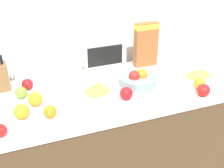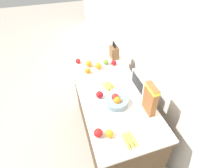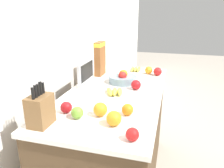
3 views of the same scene
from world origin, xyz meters
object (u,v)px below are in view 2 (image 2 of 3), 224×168
at_px(apple_by_knife_block, 114,63).
at_px(apple_middle, 98,133).
at_px(knife_block, 114,52).
at_px(banana_bunch_left, 129,140).
at_px(small_monitor, 138,83).
at_px(orange_mid_left, 88,71).
at_px(cereal_box, 150,98).
at_px(orange_by_cereal, 109,134).
at_px(orange_mid_right, 98,66).
at_px(fruit_bowl, 116,101).
at_px(banana_bunch_right, 108,85).
at_px(apple_leftmost, 78,61).
at_px(apple_near_bananas, 100,95).
at_px(apple_rightmost, 106,62).
at_px(orange_back_center, 89,64).

height_order(apple_by_knife_block, apple_middle, apple_middle).
xyz_separation_m(knife_block, banana_bunch_left, (1.32, -0.31, -0.08)).
bearing_deg(apple_middle, small_monitor, 127.05).
bearing_deg(orange_mid_left, small_monitor, 43.55).
relative_size(cereal_box, orange_mid_left, 4.51).
distance_m(orange_by_cereal, orange_mid_right, 1.05).
bearing_deg(small_monitor, orange_mid_right, -150.30).
distance_m(knife_block, fruit_bowl, 0.91).
xyz_separation_m(banana_bunch_left, orange_mid_left, (-1.08, -0.13, 0.02)).
distance_m(small_monitor, banana_bunch_right, 0.36).
xyz_separation_m(small_monitor, fruit_bowl, (0.12, -0.30, -0.07)).
xyz_separation_m(fruit_bowl, apple_leftmost, (-0.89, -0.25, -0.00)).
relative_size(apple_near_bananas, orange_mid_right, 0.93).
bearing_deg(apple_by_knife_block, apple_rightmost, -117.75).
height_order(cereal_box, banana_bunch_left, cereal_box).
height_order(fruit_bowl, apple_leftmost, fruit_bowl).
height_order(apple_leftmost, apple_by_knife_block, apple_by_knife_block).
xyz_separation_m(banana_bunch_right, apple_by_knife_block, (-0.40, 0.21, 0.02)).
distance_m(banana_bunch_left, apple_by_knife_block, 1.17).
xyz_separation_m(apple_by_knife_block, orange_back_center, (-0.08, -0.33, 0.01)).
xyz_separation_m(apple_near_bananas, apple_rightmost, (-0.60, 0.25, -0.00)).
xyz_separation_m(apple_leftmost, orange_mid_left, (0.27, 0.08, 0.00)).
bearing_deg(apple_middle, apple_by_knife_block, 154.14).
bearing_deg(apple_by_knife_block, orange_back_center, -103.07).
relative_size(banana_bunch_left, apple_leftmost, 2.79).
relative_size(knife_block, banana_bunch_right, 1.56).
bearing_deg(apple_leftmost, fruit_bowl, 15.86).
relative_size(apple_by_knife_block, orange_mid_left, 1.01).
height_order(banana_bunch_right, apple_rightmost, apple_rightmost).
distance_m(apple_near_bananas, orange_by_cereal, 0.50).
bearing_deg(orange_mid_right, apple_rightmost, 118.74).
height_order(apple_rightmost, orange_back_center, orange_back_center).
relative_size(orange_by_cereal, orange_back_center, 0.88).
bearing_deg(apple_near_bananas, apple_middle, -16.60).
height_order(apple_near_bananas, orange_mid_right, orange_mid_right).
distance_m(fruit_bowl, apple_near_bananas, 0.21).
height_order(small_monitor, apple_near_bananas, small_monitor).
bearing_deg(banana_bunch_left, apple_rightmost, 172.98).
height_order(cereal_box, apple_middle, cereal_box).
bearing_deg(orange_by_cereal, orange_mid_left, 178.91).
bearing_deg(cereal_box, apple_leftmost, -153.84).
relative_size(apple_leftmost, apple_rightmost, 0.93).
bearing_deg(orange_mid_left, apple_near_bananas, 3.36).
distance_m(knife_block, apple_by_knife_block, 0.20).
xyz_separation_m(knife_block, banana_bunch_right, (0.58, -0.27, -0.07)).
xyz_separation_m(apple_rightmost, orange_mid_right, (0.07, -0.12, 0.01)).
relative_size(apple_near_bananas, orange_by_cereal, 1.06).
distance_m(banana_bunch_right, apple_rightmost, 0.47).
xyz_separation_m(small_monitor, apple_middle, (0.44, -0.58, -0.07)).
height_order(small_monitor, orange_mid_right, small_monitor).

